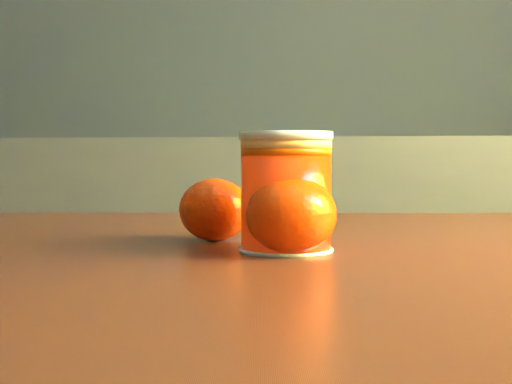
# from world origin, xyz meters

# --- Properties ---
(kitchen_counter) EXTENTS (3.15, 0.60, 0.90)m
(kitchen_counter) POSITION_xyz_m (0.00, 1.45, 0.45)
(kitchen_counter) COLOR #525357
(kitchen_counter) RESTS_ON ground
(table) EXTENTS (1.15, 0.89, 0.78)m
(table) POSITION_xyz_m (0.77, 0.13, 0.68)
(table) COLOR #582716
(table) RESTS_ON ground
(juice_glass) EXTENTS (0.08, 0.08, 0.09)m
(juice_glass) POSITION_xyz_m (0.75, 0.11, 0.83)
(juice_glass) COLOR #FF2C05
(juice_glass) RESTS_ON table
(orange_front) EXTENTS (0.08, 0.08, 0.06)m
(orange_front) POSITION_xyz_m (0.68, 0.16, 0.81)
(orange_front) COLOR #FF3B05
(orange_front) RESTS_ON table
(orange_back) EXTENTS (0.08, 0.08, 0.06)m
(orange_back) POSITION_xyz_m (0.76, 0.09, 0.81)
(orange_back) COLOR #FF3B05
(orange_back) RESTS_ON table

